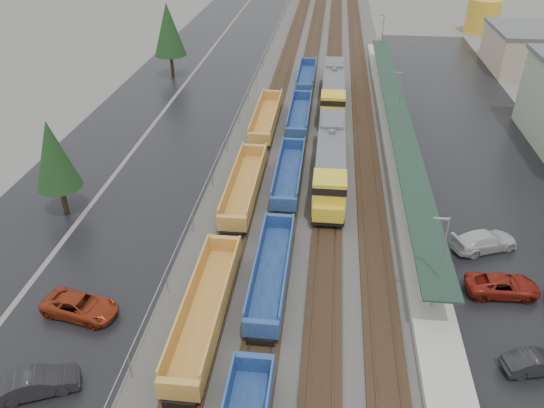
{
  "coord_description": "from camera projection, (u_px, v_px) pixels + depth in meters",
  "views": [
    {
      "loc": [
        1.5,
        -9.03,
        26.09
      ],
      "look_at": [
        -2.91,
        30.19,
        2.0
      ],
      "focal_mm": 35.0,
      "sensor_mm": 36.0,
      "label": 1
    }
  ],
  "objects": [
    {
      "name": "parked_car_east_a",
      "position": [
        537.0,
        363.0,
        32.68
      ],
      "size": [
        2.38,
        4.42,
        1.38
      ],
      "primitive_type": "imported",
      "rotation": [
        0.0,
        0.0,
        1.8
      ],
      "color": "black",
      "rests_on": "ground"
    },
    {
      "name": "locomotive_trail",
      "position": [
        333.0,
        90.0,
        70.29
      ],
      "size": [
        2.96,
        19.5,
        4.41
      ],
      "color": "black",
      "rests_on": "ground"
    },
    {
      "name": "west_road",
      "position": [
        140.0,
        98.0,
        74.67
      ],
      "size": [
        9.0,
        160.0,
        0.02
      ],
      "primitive_type": "cube",
      "color": "black",
      "rests_on": "ground"
    },
    {
      "name": "station_platform",
      "position": [
        395.0,
        132.0,
        62.53
      ],
      "size": [
        3.0,
        80.0,
        8.0
      ],
      "color": "#9E9B93",
      "rests_on": "ground"
    },
    {
      "name": "parked_car_west_c",
      "position": [
        80.0,
        306.0,
        36.93
      ],
      "size": [
        3.48,
        5.8,
        1.51
      ],
      "primitive_type": "imported",
      "rotation": [
        0.0,
        0.0,
        1.38
      ],
      "color": "maroon",
      "rests_on": "ground"
    },
    {
      "name": "parked_car_east_c",
      "position": [
        485.0,
        241.0,
        43.54
      ],
      "size": [
        4.27,
        6.02,
        1.62
      ],
      "primitive_type": "imported",
      "rotation": [
        0.0,
        0.0,
        1.97
      ],
      "color": "silver",
      "rests_on": "ground"
    },
    {
      "name": "locomotive_lead",
      "position": [
        330.0,
        161.0,
        52.48
      ],
      "size": [
        2.96,
        19.5,
        4.41
      ],
      "color": "black",
      "rests_on": "ground"
    },
    {
      "name": "ballast_strip",
      "position": [
        318.0,
        105.0,
        72.27
      ],
      "size": [
        20.0,
        160.0,
        0.08
      ],
      "primitive_type": "cube",
      "color": "#302D2B",
      "rests_on": "ground"
    },
    {
      "name": "tree_west_far",
      "position": [
        168.0,
        29.0,
        79.25
      ],
      "size": [
        4.84,
        4.84,
        11.0
      ],
      "color": "#332316",
      "rests_on": "ground"
    },
    {
      "name": "well_string_yellow",
      "position": [
        206.0,
        309.0,
        36.13
      ],
      "size": [
        2.59,
        83.5,
        2.3
      ],
      "color": "#B18031",
      "rests_on": "ground"
    },
    {
      "name": "west_parking_lot",
      "position": [
        210.0,
        100.0,
        73.71
      ],
      "size": [
        10.0,
        160.0,
        0.02
      ],
      "primitive_type": "cube",
      "color": "black",
      "rests_on": "ground"
    },
    {
      "name": "tree_west_near",
      "position": [
        53.0,
        155.0,
        45.91
      ],
      "size": [
        3.96,
        3.96,
        9.0
      ],
      "color": "#332316",
      "rests_on": "ground"
    },
    {
      "name": "well_string_blue",
      "position": [
        282.0,
        216.0,
        46.25
      ],
      "size": [
        2.45,
        91.06,
        2.17
      ],
      "color": "navy",
      "rests_on": "ground"
    },
    {
      "name": "storage_tank",
      "position": [
        483.0,
        16.0,
        105.01
      ],
      "size": [
        6.41,
        6.41,
        6.41
      ],
      "primitive_type": "cylinder",
      "color": "gold",
      "rests_on": "ground"
    },
    {
      "name": "trackbed",
      "position": [
        318.0,
        104.0,
        72.21
      ],
      "size": [
        14.6,
        160.0,
        0.22
      ],
      "color": "black",
      "rests_on": "ground"
    },
    {
      "name": "parked_car_east_b",
      "position": [
        503.0,
        286.0,
        38.84
      ],
      "size": [
        2.73,
        5.43,
        1.47
      ],
      "primitive_type": "imported",
      "rotation": [
        0.0,
        0.0,
        1.62
      ],
      "color": "maroon",
      "rests_on": "ground"
    },
    {
      "name": "parked_car_west_b",
      "position": [
        38.0,
        383.0,
        31.26
      ],
      "size": [
        3.4,
        4.97,
        1.55
      ],
      "primitive_type": "imported",
      "rotation": [
        0.0,
        0.0,
        1.98
      ],
      "color": "black",
      "rests_on": "ground"
    },
    {
      "name": "east_commuter_lot",
      "position": [
        477.0,
        142.0,
        61.99
      ],
      "size": [
        16.0,
        100.0,
        0.02
      ],
      "primitive_type": "cube",
      "color": "black",
      "rests_on": "ground"
    },
    {
      "name": "chainlink_fence",
      "position": [
        247.0,
        95.0,
        71.03
      ],
      "size": [
        0.08,
        160.04,
        2.02
      ],
      "color": "gray",
      "rests_on": "ground"
    }
  ]
}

